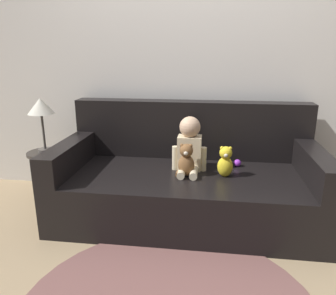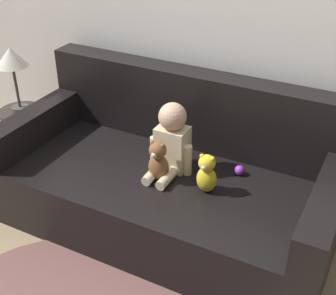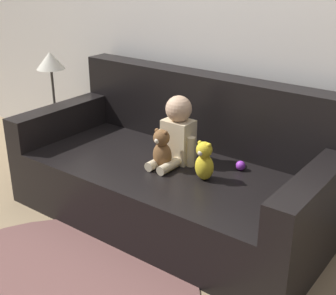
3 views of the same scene
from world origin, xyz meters
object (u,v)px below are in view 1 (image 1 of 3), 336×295
(person_baby, at_px, (189,147))
(plush_toy_side, at_px, (225,162))
(couch, at_px, (187,180))
(teddy_bear_brown, at_px, (186,161))
(toy_ball, at_px, (237,163))
(side_table, at_px, (43,126))

(person_baby, distance_m, plush_toy_side, 0.31)
(couch, xyz_separation_m, plush_toy_side, (0.30, -0.13, 0.22))
(couch, bearing_deg, teddy_bear_brown, -90.62)
(toy_ball, bearing_deg, couch, -164.34)
(teddy_bear_brown, distance_m, side_table, 1.28)
(couch, relative_size, side_table, 2.19)
(couch, xyz_separation_m, side_table, (-1.25, 0.06, 0.41))
(couch, xyz_separation_m, teddy_bear_brown, (-0.00, -0.16, 0.22))
(toy_ball, bearing_deg, person_baby, -161.61)
(couch, height_order, toy_ball, couch)
(plush_toy_side, distance_m, toy_ball, 0.28)
(person_baby, xyz_separation_m, teddy_bear_brown, (-0.01, -0.14, -0.07))
(plush_toy_side, bearing_deg, teddy_bear_brown, -175.07)
(toy_ball, distance_m, side_table, 1.69)
(person_baby, bearing_deg, plush_toy_side, -22.01)
(teddy_bear_brown, distance_m, toy_ball, 0.50)
(person_baby, bearing_deg, side_table, 176.69)
(couch, bearing_deg, person_baby, -52.03)
(person_baby, distance_m, side_table, 1.27)
(couch, height_order, plush_toy_side, couch)
(person_baby, height_order, side_table, side_table)
(couch, distance_m, person_baby, 0.29)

